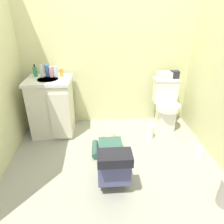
# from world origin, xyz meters

# --- Properties ---
(ground_plane) EXTENTS (2.98, 3.05, 0.04)m
(ground_plane) POSITION_xyz_m (0.00, 0.00, -0.02)
(ground_plane) COLOR #989986
(wall_back) EXTENTS (2.64, 0.08, 2.40)m
(wall_back) POSITION_xyz_m (0.00, 1.06, 1.20)
(wall_back) COLOR beige
(wall_back) RESTS_ON ground_plane
(toilet) EXTENTS (0.36, 0.46, 0.75)m
(toilet) POSITION_xyz_m (0.86, 0.75, 0.37)
(toilet) COLOR white
(toilet) RESTS_ON ground_plane
(vanity_cabinet) EXTENTS (0.60, 0.53, 0.82)m
(vanity_cabinet) POSITION_xyz_m (-0.81, 0.71, 0.42)
(vanity_cabinet) COLOR beige
(vanity_cabinet) RESTS_ON ground_plane
(faucet) EXTENTS (0.02, 0.02, 0.10)m
(faucet) POSITION_xyz_m (-0.82, 0.85, 0.87)
(faucet) COLOR silver
(faucet) RESTS_ON vanity_cabinet
(person_plumber) EXTENTS (0.39, 1.06, 0.52)m
(person_plumber) POSITION_xyz_m (-0.03, -0.20, 0.18)
(person_plumber) COLOR #33594C
(person_plumber) RESTS_ON ground_plane
(tissue_box) EXTENTS (0.22, 0.11, 0.10)m
(tissue_box) POSITION_xyz_m (0.81, 0.84, 0.80)
(tissue_box) COLOR silver
(tissue_box) RESTS_ON toilet
(toiletry_bag) EXTENTS (0.12, 0.09, 0.11)m
(toiletry_bag) POSITION_xyz_m (0.96, 0.84, 0.81)
(toiletry_bag) COLOR #26262D
(toiletry_bag) RESTS_ON toilet
(soap_dispenser) EXTENTS (0.06, 0.06, 0.17)m
(soap_dispenser) POSITION_xyz_m (-1.01, 0.83, 0.89)
(soap_dispenser) COLOR #359064
(soap_dispenser) RESTS_ON vanity_cabinet
(bottle_white) EXTENTS (0.04, 0.04, 0.18)m
(bottle_white) POSITION_xyz_m (-0.90, 0.78, 0.91)
(bottle_white) COLOR white
(bottle_white) RESTS_ON vanity_cabinet
(bottle_blue) EXTENTS (0.06, 0.06, 0.16)m
(bottle_blue) POSITION_xyz_m (-0.84, 0.82, 0.90)
(bottle_blue) COLOR #3866B9
(bottle_blue) RESTS_ON vanity_cabinet
(bottle_pink) EXTENTS (0.06, 0.06, 0.14)m
(bottle_pink) POSITION_xyz_m (-0.78, 0.80, 0.89)
(bottle_pink) COLOR pink
(bottle_pink) RESTS_ON vanity_cabinet
(bottle_clear) EXTENTS (0.05, 0.05, 0.15)m
(bottle_clear) POSITION_xyz_m (-0.72, 0.79, 0.89)
(bottle_clear) COLOR silver
(bottle_clear) RESTS_ON vanity_cabinet
(bottle_amber) EXTENTS (0.05, 0.05, 0.11)m
(bottle_amber) POSITION_xyz_m (-0.64, 0.80, 0.88)
(bottle_amber) COLOR gold
(bottle_amber) RESTS_ON vanity_cabinet
(paper_towel_roll) EXTENTS (0.11, 0.11, 0.22)m
(paper_towel_roll) POSITION_xyz_m (0.56, 0.43, 0.11)
(paper_towel_roll) COLOR white
(paper_towel_roll) RESTS_ON ground_plane
(toilet_paper_roll) EXTENTS (0.11, 0.11, 0.10)m
(toilet_paper_roll) POSITION_xyz_m (1.08, -0.01, 0.05)
(toilet_paper_roll) COLOR white
(toilet_paper_roll) RESTS_ON ground_plane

